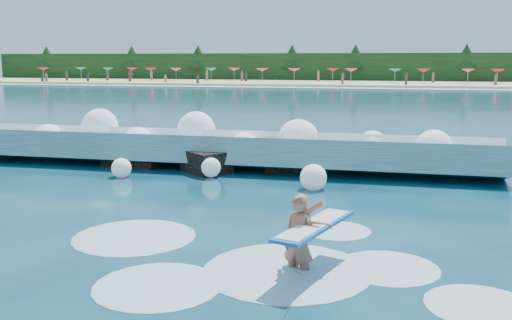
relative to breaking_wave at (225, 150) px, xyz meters
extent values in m
plane|color=#082741|center=(0.89, -7.15, -0.58)|extent=(200.00, 200.00, 0.00)
cube|color=tan|center=(0.89, 70.85, -0.38)|extent=(140.00, 20.00, 0.40)
cube|color=silver|center=(0.89, 59.85, -0.54)|extent=(140.00, 5.00, 0.08)
cube|color=black|center=(0.89, 80.85, 1.92)|extent=(140.00, 4.00, 5.00)
cube|color=teal|center=(0.00, -0.16, -0.10)|extent=(19.26, 2.93, 1.61)
cube|color=silver|center=(0.00, 0.64, 0.38)|extent=(19.26, 1.36, 0.75)
cube|color=black|center=(-3.31, -0.49, -0.18)|extent=(2.31, 1.85, 1.16)
cube|color=black|center=(-0.31, -1.29, -0.27)|extent=(2.03, 1.97, 0.89)
cube|color=black|center=(2.39, -0.09, -0.14)|extent=(2.10, 1.86, 1.24)
imported|color=#995E47|center=(4.35, -9.97, 0.00)|extent=(0.76, 0.63, 1.77)
cube|color=blue|center=(4.63, -9.92, 0.31)|extent=(1.27, 2.48, 0.06)
cube|color=white|center=(4.63, -9.92, 0.32)|extent=(1.11, 2.25, 0.06)
cylinder|color=black|center=(4.53, -11.17, -0.13)|extent=(0.01, 0.91, 0.43)
sphere|color=white|center=(-7.18, -0.24, 0.28)|extent=(1.07, 1.07, 1.07)
sphere|color=white|center=(-5.26, 0.38, 0.68)|extent=(1.44, 1.44, 1.44)
sphere|color=white|center=(-3.35, -0.24, 0.19)|extent=(1.20, 1.20, 1.20)
sphere|color=white|center=(-1.32, 0.59, 0.64)|extent=(1.45, 1.45, 1.45)
sphere|color=white|center=(0.86, -0.61, 0.25)|extent=(1.04, 1.04, 1.04)
sphere|color=white|center=(2.69, 0.21, 0.44)|extent=(1.51, 1.51, 1.51)
sphere|color=white|center=(5.31, 0.39, 0.24)|extent=(1.18, 1.18, 1.18)
sphere|color=white|center=(7.36, 0.03, 0.36)|extent=(1.22, 1.22, 1.22)
sphere|color=white|center=(-2.82, -2.76, -0.28)|extent=(0.67, 0.67, 0.67)
sphere|color=white|center=(0.14, -2.17, -0.24)|extent=(0.65, 0.65, 0.65)
sphere|color=white|center=(3.69, -3.10, -0.22)|extent=(0.82, 0.82, 0.82)
ellipsoid|color=silver|center=(4.13, -9.98, -0.58)|extent=(3.20, 3.20, 0.16)
ellipsoid|color=silver|center=(2.07, -11.21, -0.58)|extent=(2.29, 2.29, 0.11)
ellipsoid|color=silver|center=(5.97, -9.38, -0.58)|extent=(1.98, 1.98, 0.10)
ellipsoid|color=silver|center=(0.46, -8.74, -0.58)|extent=(2.76, 2.76, 0.14)
ellipsoid|color=silver|center=(4.79, -7.22, -0.58)|extent=(1.59, 1.59, 0.08)
ellipsoid|color=silver|center=(7.44, -10.79, -0.58)|extent=(1.83, 1.83, 0.09)
cone|color=red|center=(-54.73, 71.05, 1.67)|extent=(2.00, 2.00, 0.50)
cone|color=#15867B|center=(-48.94, 73.85, 1.67)|extent=(2.00, 2.00, 0.50)
cone|color=#15867B|center=(-42.90, 72.58, 1.67)|extent=(2.00, 2.00, 0.50)
cone|color=red|center=(-38.87, 73.61, 1.67)|extent=(2.00, 2.00, 0.50)
cone|color=red|center=(-34.55, 71.94, 1.67)|extent=(2.00, 2.00, 0.50)
cone|color=#E44372|center=(-29.42, 70.57, 1.67)|extent=(2.00, 2.00, 0.50)
cone|color=#15867B|center=(-23.89, 72.52, 1.67)|extent=(2.00, 2.00, 0.50)
cone|color=#E44372|center=(-20.34, 74.23, 1.67)|extent=(2.00, 2.00, 0.50)
cone|color=#E44372|center=(-14.70, 70.77, 1.67)|extent=(2.00, 2.00, 0.50)
cone|color=#E44372|center=(-9.48, 70.96, 1.67)|extent=(2.00, 2.00, 0.50)
cone|color=red|center=(-3.56, 72.87, 1.67)|extent=(2.00, 2.00, 0.50)
cone|color=#E44372|center=(-0.56, 71.90, 1.67)|extent=(2.00, 2.00, 0.50)
cone|color=#15867B|center=(6.19, 71.82, 1.67)|extent=(2.00, 2.00, 0.50)
cone|color=red|center=(10.34, 70.47, 1.67)|extent=(2.00, 2.00, 0.50)
cone|color=#E44372|center=(16.87, 71.80, 1.67)|extent=(2.00, 2.00, 0.50)
cone|color=red|center=(21.04, 71.73, 1.67)|extent=(2.00, 2.00, 0.50)
cube|color=#3F332D|center=(-14.27, 72.89, 0.57)|extent=(0.35, 0.22, 1.50)
cube|color=#262633|center=(10.77, 65.58, 0.53)|extent=(0.35, 0.22, 1.41)
cube|color=#3F332D|center=(5.26, 64.39, 0.56)|extent=(0.35, 0.22, 1.48)
cube|color=#262633|center=(-51.45, 62.65, 0.21)|extent=(0.35, 0.22, 1.43)
cube|color=#3F332D|center=(-7.47, 71.12, 0.56)|extent=(0.35, 0.22, 1.47)
cube|color=#8C664C|center=(-12.61, 61.74, 0.23)|extent=(0.35, 0.22, 1.45)
cube|color=#262633|center=(-35.15, 64.85, 0.51)|extent=(0.35, 0.22, 1.38)
cube|color=#3F332D|center=(-17.69, 62.03, 0.29)|extent=(0.35, 0.22, 1.58)
cube|color=#8C664C|center=(-10.96, 62.35, 0.28)|extent=(0.35, 0.22, 1.56)
cube|color=#262633|center=(-48.29, 71.87, 0.62)|extent=(0.35, 0.22, 1.59)
cube|color=brown|center=(10.73, 61.05, 0.24)|extent=(0.35, 0.22, 1.49)
cube|color=#8C664C|center=(-17.46, 71.03, 0.54)|extent=(0.35, 0.22, 1.44)
cube|color=#262633|center=(-19.85, 62.73, 0.18)|extent=(0.35, 0.22, 1.36)
cube|color=brown|center=(-0.23, 74.76, 0.57)|extent=(0.35, 0.22, 1.50)
cube|color=#3F332D|center=(-41.69, 64.68, 0.59)|extent=(0.35, 0.22, 1.53)
cube|color=#8C664C|center=(-15.78, 69.74, 0.56)|extent=(0.35, 0.22, 1.48)
camera|label=1|loc=(5.92, -19.94, 3.30)|focal=40.00mm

